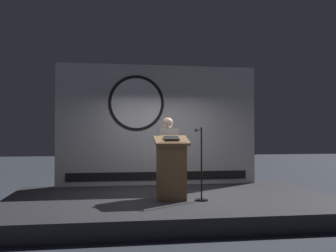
# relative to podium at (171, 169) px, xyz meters

# --- Properties ---
(ground_plane) EXTENTS (40.00, 40.00, 0.00)m
(ground_plane) POSITION_rel_podium_xyz_m (0.05, 0.36, -0.89)
(ground_plane) COLOR #383D47
(stage_platform) EXTENTS (6.40, 4.00, 0.30)m
(stage_platform) POSITION_rel_podium_xyz_m (0.05, 0.36, -0.74)
(stage_platform) COLOR #333338
(stage_platform) RESTS_ON ground
(banner_display) EXTENTS (4.91, 0.12, 2.92)m
(banner_display) POSITION_rel_podium_xyz_m (0.03, 2.21, 0.88)
(banner_display) COLOR silver
(banner_display) RESTS_ON stage_platform
(podium) EXTENTS (0.64, 0.49, 1.22)m
(podium) POSITION_rel_podium_xyz_m (0.00, 0.00, 0.00)
(podium) COLOR olive
(podium) RESTS_ON stage_platform
(speaker_person) EXTENTS (0.40, 0.26, 1.57)m
(speaker_person) POSITION_rel_podium_xyz_m (0.01, 0.48, 0.21)
(speaker_person) COLOR black
(speaker_person) RESTS_ON stage_platform
(microphone_stand) EXTENTS (0.24, 0.57, 1.37)m
(microphone_stand) POSITION_rel_podium_xyz_m (0.54, -0.09, -0.11)
(microphone_stand) COLOR black
(microphone_stand) RESTS_ON stage_platform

